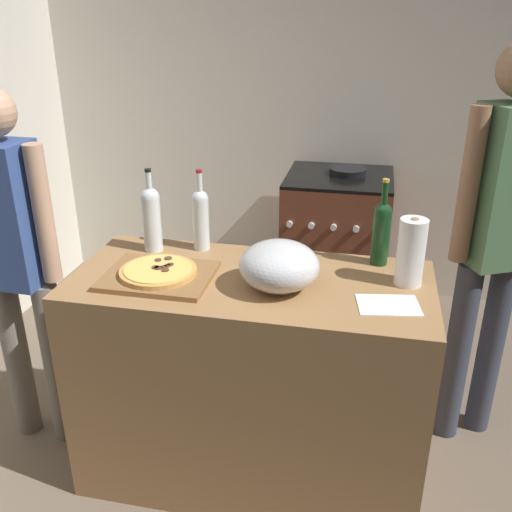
{
  "coord_description": "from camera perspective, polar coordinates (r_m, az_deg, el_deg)",
  "views": [
    {
      "loc": [
        0.36,
        -1.11,
        1.86
      ],
      "look_at": [
        -0.05,
        0.86,
        0.97
      ],
      "focal_mm": 39.74,
      "sensor_mm": 36.0,
      "label": 1
    }
  ],
  "objects": [
    {
      "name": "wine_bottle_clear",
      "position": [
        2.25,
        12.5,
        2.56
      ],
      "size": [
        0.07,
        0.07,
        0.35
      ],
      "color": "#143819",
      "rests_on": "counter"
    },
    {
      "name": "wine_bottle_amber",
      "position": [
        2.35,
        -5.58,
        3.97
      ],
      "size": [
        0.07,
        0.07,
        0.34
      ],
      "color": "silver",
      "rests_on": "counter"
    },
    {
      "name": "person_in_red",
      "position": [
        2.52,
        23.04,
        2.54
      ],
      "size": [
        0.36,
        0.28,
        1.76
      ],
      "color": "#383D4C",
      "rests_on": "ground_plane"
    },
    {
      "name": "pizza",
      "position": [
        2.15,
        -9.81,
        -1.49
      ],
      "size": [
        0.29,
        0.29,
        0.03
      ],
      "color": "tan",
      "rests_on": "cutting_board"
    },
    {
      "name": "wine_bottle_green",
      "position": [
        2.36,
        -10.48,
        3.95
      ],
      "size": [
        0.08,
        0.08,
        0.35
      ],
      "color": "silver",
      "rests_on": "counter"
    },
    {
      "name": "mixing_bowl",
      "position": [
        2.02,
        2.35,
        -0.98
      ],
      "size": [
        0.29,
        0.29,
        0.18
      ],
      "color": "#B2B2B7",
      "rests_on": "counter"
    },
    {
      "name": "cutting_board",
      "position": [
        2.16,
        -9.78,
        -1.99
      ],
      "size": [
        0.4,
        0.32,
        0.02
      ],
      "primitive_type": "cube",
      "color": "olive",
      "rests_on": "counter"
    },
    {
      "name": "counter",
      "position": [
        2.37,
        -0.51,
        -12.36
      ],
      "size": [
        1.36,
        0.62,
        0.92
      ],
      "primitive_type": "cube",
      "color": "#9E7247",
      "rests_on": "ground_plane"
    },
    {
      "name": "person_in_stripes",
      "position": [
        2.54,
        -22.93,
        0.05
      ],
      "size": [
        0.39,
        0.21,
        1.59
      ],
      "color": "slate",
      "rests_on": "ground_plane"
    },
    {
      "name": "recipe_sheet",
      "position": [
        2.0,
        13.18,
        -4.82
      ],
      "size": [
        0.23,
        0.18,
        0.0
      ],
      "primitive_type": "cube",
      "rotation": [
        0.0,
        0.0,
        0.17
      ],
      "color": "white",
      "rests_on": "counter"
    },
    {
      "name": "kitchen_wall_rear",
      "position": [
        3.82,
        6.55,
        15.28
      ],
      "size": [
        4.25,
        0.1,
        2.6
      ],
      "primitive_type": "cube",
      "color": "silver",
      "rests_on": "ground_plane"
    },
    {
      "name": "paper_towel_roll",
      "position": [
        2.11,
        15.33,
        0.36
      ],
      "size": [
        0.1,
        0.1,
        0.26
      ],
      "color": "white",
      "rests_on": "counter"
    },
    {
      "name": "stove",
      "position": [
        3.65,
        8.01,
        1.09
      ],
      "size": [
        0.64,
        0.63,
        0.96
      ],
      "color": "brown",
      "rests_on": "ground_plane"
    },
    {
      "name": "ground_plane",
      "position": [
        3.07,
        2.72,
        -13.68
      ],
      "size": [
        4.25,
        3.21,
        0.02
      ],
      "primitive_type": "cube",
      "color": "#6B5B4C"
    }
  ]
}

